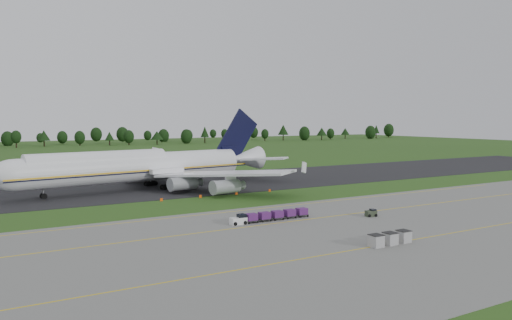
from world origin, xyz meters
TOP-DOWN VIEW (x-y plane):
  - ground at (0.00, 0.00)m, footprint 600.00×600.00m
  - apron at (0.00, -34.00)m, footprint 300.00×52.00m
  - taxiway at (0.00, 28.00)m, footprint 300.00×40.00m
  - apron_markings at (0.00, -26.98)m, footprint 300.00×30.20m
  - tree_line at (13.57, 218.88)m, footprint 529.78×20.98m
  - aircraft at (-14.53, 24.80)m, footprint 66.94×64.23m
  - baggage_train at (-7.85, -19.74)m, footprint 13.98×1.48m
  - utility_cart at (8.41, -25.29)m, footprint 1.94×1.37m
  - uld_row at (-2.33, -40.31)m, footprint 6.39×1.59m
  - edge_markers at (-3.87, 6.83)m, footprint 25.41×0.30m

SIDE VIEW (x-z plane):
  - ground at x=0.00m, z-range 0.00..0.00m
  - apron at x=0.00m, z-range 0.00..0.06m
  - taxiway at x=0.00m, z-range 0.00..0.08m
  - apron_markings at x=0.00m, z-range 0.06..0.07m
  - edge_markers at x=-3.87m, z-range -0.03..0.57m
  - utility_cart at x=8.41m, z-range 0.05..1.02m
  - baggage_train at x=-7.85m, z-range 0.11..1.54m
  - uld_row at x=-2.33m, z-range 0.06..1.64m
  - aircraft at x=-14.53m, z-range -4.01..14.71m
  - tree_line at x=13.57m, z-range 0.07..11.71m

